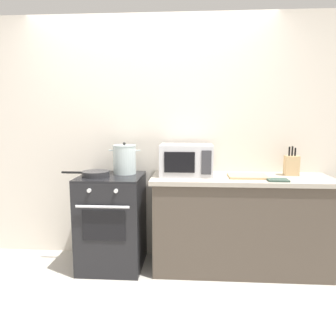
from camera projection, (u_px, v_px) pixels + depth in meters
The scene contains 11 objects.
ground_plane at pixel (138, 299), 2.68m from camera, with size 10.00×10.00×0.00m, color #B2ADA3.
back_wall at pixel (179, 139), 3.43m from camera, with size 4.40×0.10×2.50m, color silver.
lower_cabinet_right at pixel (240, 225), 3.17m from camera, with size 1.64×0.56×0.88m, color #4C4238.
countertop_right at pixel (241, 179), 3.10m from camera, with size 1.70×0.60×0.04m, color #ADA393.
stove at pixel (112, 221), 3.23m from camera, with size 0.60×0.64×0.92m.
stock_pot at pixel (125, 159), 3.24m from camera, with size 0.32×0.23×0.32m.
frying_pan at pixel (95, 174), 3.11m from camera, with size 0.46×0.26×0.05m.
microwave at pixel (186, 160), 3.16m from camera, with size 0.50×0.37×0.30m.
cutting_board at pixel (248, 176), 3.07m from camera, with size 0.36×0.26×0.02m, color tan.
knife_block at pixel (291, 165), 3.16m from camera, with size 0.13×0.10×0.28m.
oven_mitt at pixel (278, 180), 2.89m from camera, with size 0.18×0.14×0.02m, color #384C42.
Camera 1 is at (0.42, -2.46, 1.48)m, focal length 34.96 mm.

